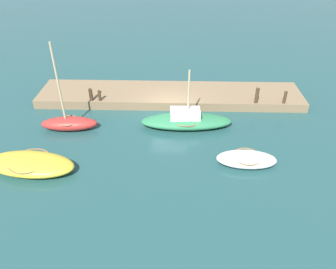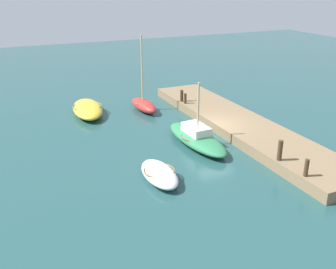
{
  "view_description": "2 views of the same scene",
  "coord_description": "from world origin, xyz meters",
  "px_view_note": "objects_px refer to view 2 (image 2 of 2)",
  "views": [
    {
      "loc": [
        -0.49,
        19.65,
        11.28
      ],
      "look_at": [
        -0.02,
        3.88,
        0.76
      ],
      "focal_mm": 34.72,
      "sensor_mm": 36.0,
      "label": 1
    },
    {
      "loc": [
        -20.35,
        12.29,
        9.4
      ],
      "look_at": [
        -0.35,
        3.28,
        0.62
      ],
      "focal_mm": 41.84,
      "sensor_mm": 36.0,
      "label": 2
    }
  ],
  "objects_px": {
    "mooring_post_west": "(306,168)",
    "mooring_post_east": "(182,96)",
    "mooring_post_mid_east": "(185,98)",
    "mooring_post_mid_west": "(280,150)",
    "rowboat_white": "(159,174)",
    "motorboat_yellow": "(88,109)",
    "rowboat_red": "(144,105)",
    "sailboat_green": "(197,137)"
  },
  "relations": [
    {
      "from": "rowboat_white",
      "to": "rowboat_red",
      "type": "bearing_deg",
      "value": -15.27
    },
    {
      "from": "rowboat_white",
      "to": "mooring_post_west",
      "type": "distance_m",
      "value": 7.07
    },
    {
      "from": "mooring_post_mid_west",
      "to": "mooring_post_mid_east",
      "type": "bearing_deg",
      "value": 0.0
    },
    {
      "from": "rowboat_red",
      "to": "rowboat_white",
      "type": "xyz_separation_m",
      "value": [
        -10.67,
        3.26,
        -0.12
      ]
    },
    {
      "from": "rowboat_red",
      "to": "mooring_post_east",
      "type": "relative_size",
      "value": 6.56
    },
    {
      "from": "rowboat_red",
      "to": "sailboat_green",
      "type": "bearing_deg",
      "value": -178.89
    },
    {
      "from": "rowboat_white",
      "to": "mooring_post_east",
      "type": "xyz_separation_m",
      "value": [
        9.83,
        -6.06,
        0.71
      ]
    },
    {
      "from": "mooring_post_west",
      "to": "sailboat_green",
      "type": "bearing_deg",
      "value": 18.25
    },
    {
      "from": "motorboat_yellow",
      "to": "mooring_post_west",
      "type": "height_order",
      "value": "mooring_post_west"
    },
    {
      "from": "sailboat_green",
      "to": "mooring_post_west",
      "type": "bearing_deg",
      "value": -164.0
    },
    {
      "from": "rowboat_white",
      "to": "sailboat_green",
      "type": "distance_m",
      "value": 5.0
    },
    {
      "from": "motorboat_yellow",
      "to": "mooring_post_mid_east",
      "type": "xyz_separation_m",
      "value": [
        -2.35,
        -6.89,
        0.59
      ]
    },
    {
      "from": "rowboat_white",
      "to": "mooring_post_east",
      "type": "distance_m",
      "value": 11.57
    },
    {
      "from": "rowboat_white",
      "to": "mooring_post_mid_east",
      "type": "distance_m",
      "value": 11.06
    },
    {
      "from": "mooring_post_mid_west",
      "to": "motorboat_yellow",
      "type": "bearing_deg",
      "value": 27.53
    },
    {
      "from": "mooring_post_west",
      "to": "mooring_post_mid_west",
      "type": "relative_size",
      "value": 0.8
    },
    {
      "from": "mooring_post_east",
      "to": "sailboat_green",
      "type": "bearing_deg",
      "value": 161.3
    },
    {
      "from": "rowboat_red",
      "to": "rowboat_white",
      "type": "bearing_deg",
      "value": 159.85
    },
    {
      "from": "sailboat_green",
      "to": "mooring_post_east",
      "type": "xyz_separation_m",
      "value": [
        6.62,
        -2.24,
        0.6
      ]
    },
    {
      "from": "mooring_post_west",
      "to": "mooring_post_east",
      "type": "bearing_deg",
      "value": 0.0
    },
    {
      "from": "rowboat_white",
      "to": "mooring_post_mid_west",
      "type": "height_order",
      "value": "mooring_post_mid_west"
    },
    {
      "from": "mooring_post_mid_west",
      "to": "mooring_post_east",
      "type": "bearing_deg",
      "value": 0.0
    },
    {
      "from": "rowboat_red",
      "to": "motorboat_yellow",
      "type": "xyz_separation_m",
      "value": [
        0.91,
        4.1,
        -0.06
      ]
    },
    {
      "from": "sailboat_green",
      "to": "mooring_post_mid_west",
      "type": "relative_size",
      "value": 5.4
    },
    {
      "from": "rowboat_white",
      "to": "sailboat_green",
      "type": "relative_size",
      "value": 0.56
    },
    {
      "from": "motorboat_yellow",
      "to": "mooring_post_mid_east",
      "type": "bearing_deg",
      "value": -102.21
    },
    {
      "from": "rowboat_white",
      "to": "mooring_post_east",
      "type": "bearing_deg",
      "value": -29.89
    },
    {
      "from": "rowboat_white",
      "to": "mooring_post_mid_west",
      "type": "xyz_separation_m",
      "value": [
        -1.64,
        -6.06,
        0.82
      ]
    },
    {
      "from": "rowboat_white",
      "to": "mooring_post_east",
      "type": "height_order",
      "value": "mooring_post_east"
    },
    {
      "from": "mooring_post_west",
      "to": "mooring_post_mid_west",
      "type": "bearing_deg",
      "value": 0.0
    },
    {
      "from": "mooring_post_west",
      "to": "mooring_post_mid_east",
      "type": "distance_m",
      "value": 12.8
    },
    {
      "from": "sailboat_green",
      "to": "mooring_post_mid_east",
      "type": "bearing_deg",
      "value": -22.67
    },
    {
      "from": "sailboat_green",
      "to": "mooring_post_east",
      "type": "bearing_deg",
      "value": -20.95
    },
    {
      "from": "mooring_post_west",
      "to": "motorboat_yellow",
      "type": "bearing_deg",
      "value": 24.45
    },
    {
      "from": "rowboat_red",
      "to": "sailboat_green",
      "type": "distance_m",
      "value": 7.47
    },
    {
      "from": "mooring_post_west",
      "to": "mooring_post_east",
      "type": "xyz_separation_m",
      "value": [
        13.4,
        0.0,
        -0.01
      ]
    },
    {
      "from": "rowboat_white",
      "to": "motorboat_yellow",
      "type": "height_order",
      "value": "motorboat_yellow"
    },
    {
      "from": "rowboat_white",
      "to": "mooring_post_mid_west",
      "type": "distance_m",
      "value": 6.33
    },
    {
      "from": "motorboat_yellow",
      "to": "mooring_post_mid_east",
      "type": "relative_size",
      "value": 6.61
    },
    {
      "from": "rowboat_white",
      "to": "mooring_post_mid_east",
      "type": "height_order",
      "value": "mooring_post_mid_east"
    },
    {
      "from": "sailboat_green",
      "to": "rowboat_red",
      "type": "bearing_deg",
      "value": 2.0
    },
    {
      "from": "mooring_post_west",
      "to": "mooring_post_east",
      "type": "height_order",
      "value": "mooring_post_west"
    }
  ]
}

